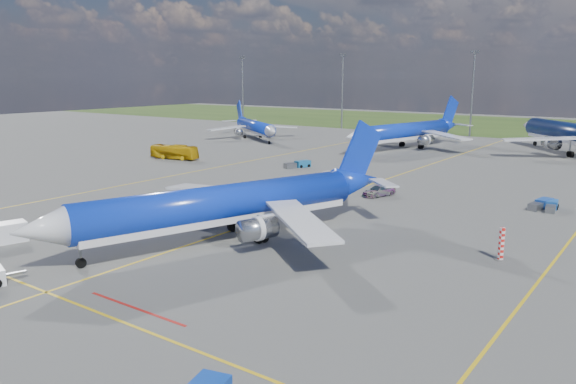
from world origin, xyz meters
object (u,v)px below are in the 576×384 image
Objects in this scene: service_car_a at (263,187)px; service_car_c at (379,191)px; bg_jet_nnw at (404,149)px; baggage_tug_e at (541,204)px; bg_jet_nw at (255,139)px; baggage_tug_w at (552,206)px; service_van at (2,233)px; warning_post at (501,244)px; apron_bus at (174,152)px; baggage_tug_c at (298,165)px; main_airliner at (224,241)px; bg_jet_n at (575,155)px; service_car_b at (358,176)px.

service_car_a is 0.85× the size of service_car_c.
baggage_tug_e is at bearing -36.67° from bg_jet_nnw.
bg_jet_nw is 7.62× the size of baggage_tug_w.
bg_jet_nw is at bearing -161.48° from bg_jet_nnw.
bg_jet_nw is at bearing 129.22° from service_van.
bg_jet_nnw reaches higher than service_van.
warning_post is 0.30× the size of apron_bus.
warning_post is 101.25m from bg_jet_nw.
apron_bus is at bearing -146.71° from baggage_tug_c.
main_airliner is at bearing -75.20° from service_car_c.
service_van is (-41.36, -23.24, -0.52)m from warning_post.
bg_jet_nnw is 34.95m from bg_jet_n.
baggage_tug_c is at bearing 162.33° from baggage_tug_w.
service_car_c is at bearing 35.17° from bg_jet_n.
service_car_a is at bearing -148.89° from baggage_tug_e.
bg_jet_nw is 87.10m from baggage_tug_e.
bg_jet_nnw is 90.66m from service_van.
service_van is at bearing -119.20° from baggage_tug_e.
service_car_c reaches higher than baggage_tug_e.
apron_bus is 2.07× the size of baggage_tug_e.
bg_jet_nnw is 8.60× the size of baggage_tug_e.
service_van reaches higher than service_car_c.
service_car_b is (50.03, -36.14, 0.64)m from bg_jet_nw.
service_van is 56.89m from apron_bus.
bg_jet_nnw is at bearing 108.60° from service_car_a.
main_airliner is at bearing -112.65° from baggage_tug_e.
baggage_tug_w is at bearing 9.82° from baggage_tug_c.
main_airliner is 9.30× the size of service_van.
service_car_c is (-14.72, -60.33, 0.74)m from bg_jet_n.
service_car_c is 1.13× the size of baggage_tug_w.
bg_jet_nnw is 9.77× the size of service_car_a.
service_car_a reaches higher than baggage_tug_w.
warning_post is at bearing -94.43° from bg_jet_nw.
service_car_c is at bearing -108.79° from apron_bus.
baggage_tug_c is (-4.39, -35.54, 0.54)m from bg_jet_nnw.
service_car_a is at bearing -133.41° from service_car_c.
warning_post is at bearing 53.59° from bg_jet_n.
baggage_tug_w is at bearing 74.16° from main_airliner.
warning_post is at bearing -2.51° from service_car_a.
warning_post is 47.45m from service_van.
service_car_b is at bearing -63.12° from bg_jet_nnw.
baggage_tug_c is at bearing 10.15° from bg_jet_n.
baggage_tug_c is at bearing 108.30° from service_van.
baggage_tug_e is (-1.54, 23.59, -1.00)m from warning_post.
service_car_c is 0.97× the size of baggage_tug_c.
bg_jet_nnw is 9.21× the size of service_car_b.
bg_jet_n is 4.66× the size of apron_bus.
apron_bus reaches higher than service_car_a.
bg_jet_n is 10.43× the size of baggage_tug_w.
warning_post is 0.07× the size of main_airliner.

